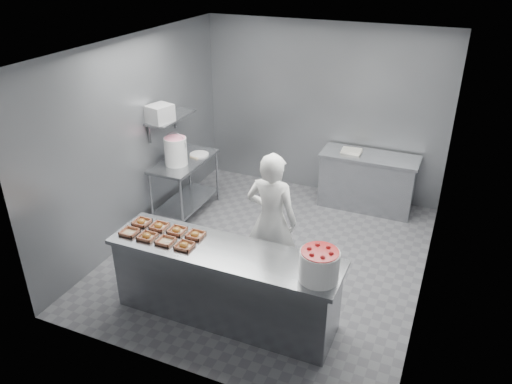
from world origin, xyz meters
TOP-DOWN VIEW (x-y plane):
  - floor at (0.00, 0.00)m, footprint 4.50×4.50m
  - ceiling at (0.00, 0.00)m, footprint 4.50×4.50m
  - wall_back at (0.00, 2.25)m, footprint 4.00×0.04m
  - wall_left at (-2.00, 0.00)m, footprint 0.04×4.50m
  - wall_right at (2.00, 0.00)m, footprint 0.04×4.50m
  - service_counter at (0.00, -1.35)m, footprint 2.60×0.70m
  - prep_table at (-1.65, 0.60)m, footprint 0.60×1.20m
  - back_counter at (0.90, 1.90)m, footprint 1.50×0.60m
  - wall_shelf at (-1.82, 0.60)m, footprint 0.35×0.90m
  - tray_0 at (-1.13, -1.47)m, footprint 0.19×0.18m
  - tray_1 at (-0.90, -1.47)m, footprint 0.19×0.18m
  - tray_2 at (-0.65, -1.47)m, footprint 0.19×0.18m
  - tray_3 at (-0.42, -1.47)m, footprint 0.19×0.18m
  - tray_4 at (-1.14, -1.23)m, footprint 0.19×0.18m
  - tray_5 at (-0.90, -1.23)m, footprint 0.19×0.18m
  - tray_6 at (-0.66, -1.23)m, footprint 0.19×0.18m
  - tray_7 at (-0.42, -1.23)m, footprint 0.19×0.18m
  - worker at (0.22, -0.51)m, footprint 0.64×0.42m
  - strawberry_tub at (1.08, -1.44)m, footprint 0.39×0.39m
  - glaze_bucket at (-1.67, 0.42)m, footprint 0.35×0.33m
  - bucket_lid at (-1.53, 0.87)m, footprint 0.38×0.38m
  - rag at (-1.54, 0.78)m, footprint 0.17×0.15m
  - appliance at (-1.82, 0.33)m, footprint 0.36×0.39m
  - paper_stack at (0.61, 1.90)m, footprint 0.31×0.23m

SIDE VIEW (x-z plane):
  - floor at x=0.00m, z-range 0.00..0.00m
  - back_counter at x=0.90m, z-range 0.00..0.90m
  - service_counter at x=0.00m, z-range 0.00..0.90m
  - prep_table at x=-1.65m, z-range 0.14..1.04m
  - worker at x=0.22m, z-range 0.00..1.74m
  - rag at x=-1.54m, z-range 0.90..0.92m
  - bucket_lid at x=-1.53m, z-range 0.90..0.92m
  - tray_0 at x=-1.13m, z-range 0.90..0.94m
  - tray_2 at x=-0.65m, z-range 0.90..0.94m
  - tray_1 at x=-0.90m, z-range 0.89..0.95m
  - tray_3 at x=-0.42m, z-range 0.89..0.95m
  - tray_4 at x=-1.14m, z-range 0.89..0.95m
  - tray_5 at x=-0.90m, z-range 0.89..0.95m
  - tray_6 at x=-0.66m, z-range 0.89..0.95m
  - tray_7 at x=-0.42m, z-range 0.89..0.95m
  - paper_stack at x=0.61m, z-range 0.90..0.95m
  - strawberry_tub at x=1.08m, z-range 0.91..1.23m
  - glaze_bucket at x=-1.67m, z-range 0.87..1.37m
  - wall_back at x=0.00m, z-range 0.00..2.80m
  - wall_left at x=-2.00m, z-range 0.00..2.80m
  - wall_right at x=2.00m, z-range 0.00..2.80m
  - wall_shelf at x=-1.82m, z-range 1.54..1.56m
  - appliance at x=-1.82m, z-range 1.56..1.81m
  - ceiling at x=0.00m, z-range 2.80..2.80m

